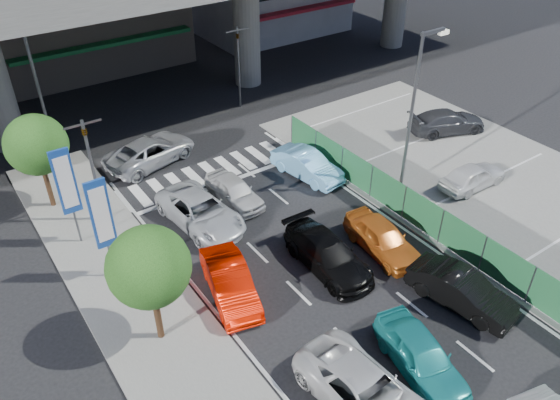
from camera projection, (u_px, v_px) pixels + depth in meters
ground at (381, 323)px, 20.25m from camera, size 120.00×120.00×0.00m
parking_lot at (517, 200)px, 26.74m from camera, size 12.00×28.00×0.06m
sidewalk_left at (162, 337)px, 19.62m from camera, size 4.00×30.00×0.12m
fence_run at (459, 239)px, 22.89m from camera, size 0.16×22.00×1.80m
traffic_light_left at (88, 147)px, 23.18m from camera, size 1.60×1.24×5.20m
traffic_light_right at (238, 47)px, 33.39m from camera, size 1.60×1.24×5.20m
street_lamp_right at (416, 102)px, 24.94m from camera, size 1.65×0.22×8.00m
street_lamp_left at (41, 83)px, 26.69m from camera, size 1.65×0.22×8.00m
signboard_near at (102, 217)px, 20.50m from camera, size 0.80×0.14×4.70m
signboard_far at (67, 185)px, 22.34m from camera, size 0.80×0.14×4.70m
tree_near at (149, 267)px, 17.72m from camera, size 2.80×2.80×4.80m
tree_far at (36, 145)px, 24.42m from camera, size 2.80×2.80×4.80m
sedan_white_mid_left at (366, 392)px, 16.96m from camera, size 2.63×5.11×1.38m
taxi_teal_mid at (421, 355)px, 18.15m from camera, size 2.48×4.31×1.38m
hatch_black_mid_right at (462, 290)px, 20.67m from camera, size 2.24×4.39×1.38m
taxi_orange_left at (230, 282)px, 21.03m from camera, size 2.44×4.42×1.38m
sedan_black_mid at (328, 254)px, 22.42m from camera, size 2.05×4.72×1.35m
taxi_orange_right at (382, 238)px, 23.27m from camera, size 2.01×4.19×1.38m
wagon_silver_front_left at (200, 212)px, 24.84m from camera, size 2.74×5.16×1.38m
sedan_white_front_mid at (234, 191)px, 26.35m from camera, size 1.63×3.77×1.27m
kei_truck_front_right at (307, 165)px, 28.23m from camera, size 2.09×4.32×1.36m
crossing_wagon_silver at (151, 151)px, 29.37m from camera, size 5.50×3.55×1.41m
parked_sedan_white at (473, 176)px, 27.33m from camera, size 3.78×1.61×1.27m
parked_sedan_dgrey at (447, 121)px, 32.23m from camera, size 4.99×3.33×1.34m
traffic_cone at (394, 185)px, 27.18m from camera, size 0.44×0.44×0.69m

